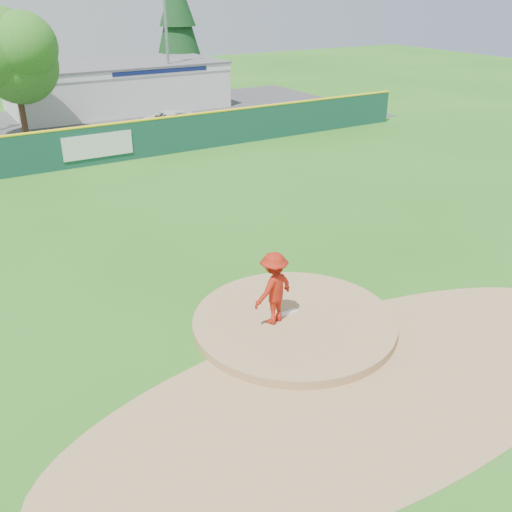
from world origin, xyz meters
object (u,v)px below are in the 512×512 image
pitcher (274,288)px  pool_building_grp (116,85)px  conifer_tree (178,23)px  deciduous_tree (13,61)px  light_pole_right (166,30)px  van (179,120)px

pitcher → pool_building_grp: (6.56, 31.82, 0.41)m
pitcher → conifer_tree: (13.56, 35.83, 4.29)m
deciduous_tree → conifer_tree: (15.00, 11.00, 0.99)m
pool_building_grp → light_pole_right: size_ratio=1.52×
van → conifer_tree: 15.34m
pitcher → van: pitcher is taller
deciduous_tree → light_pole_right: (11.00, 4.00, 0.99)m
pitcher → van: size_ratio=0.43×
van → conifer_tree: size_ratio=0.49×
pitcher → conifer_tree: bearing=-126.5°
van → deciduous_tree: (-8.89, 2.20, 3.89)m
light_pole_right → van: bearing=-108.8°
deciduous_tree → pool_building_grp: bearing=41.2°
deciduous_tree → van: bearing=-13.9°
van → pool_building_grp: pool_building_grp is taller
pool_building_grp → deciduous_tree: deciduous_tree is taller
pitcher → conifer_tree: conifer_tree is taller
conifer_tree → deciduous_tree: bearing=-143.7°
van → deciduous_tree: deciduous_tree is taller
deciduous_tree → light_pole_right: bearing=20.0°
conifer_tree → light_pole_right: light_pole_right is taller
van → pool_building_grp: (-0.89, 9.20, 1.00)m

